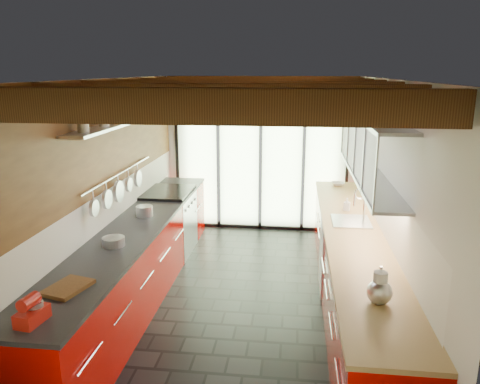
{
  "coord_description": "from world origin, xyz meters",
  "views": [
    {
      "loc": [
        0.58,
        -5.09,
        2.69
      ],
      "look_at": [
        -0.07,
        0.4,
        1.25
      ],
      "focal_mm": 35.0,
      "sensor_mm": 36.0,
      "label": 1
    }
  ],
  "objects": [
    {
      "name": "left_counter",
      "position": [
        -1.28,
        0.0,
        0.46
      ],
      "size": [
        0.68,
        5.0,
        0.92
      ],
      "color": "#B50600",
      "rests_on": "ground"
    },
    {
      "name": "sink_assembly",
      "position": [
        1.29,
        0.4,
        0.96
      ],
      "size": [
        0.45,
        0.52,
        0.43
      ],
      "color": "silver",
      "rests_on": "right_counter"
    },
    {
      "name": "right_counter",
      "position": [
        1.27,
        0.0,
        0.46
      ],
      "size": [
        0.68,
        5.0,
        0.92
      ],
      "color": "#B50600",
      "rests_on": "ground"
    },
    {
      "name": "bowl",
      "position": [
        1.27,
        2.25,
        0.95
      ],
      "size": [
        0.23,
        0.23,
        0.05
      ],
      "primitive_type": "imported",
      "rotation": [
        0.0,
        0.0,
        0.1
      ],
      "color": "silver",
      "rests_on": "right_counter"
    },
    {
      "name": "pot_large",
      "position": [
        -1.27,
        0.32,
        0.99
      ],
      "size": [
        0.21,
        0.21,
        0.13
      ],
      "primitive_type": "cylinder",
      "rotation": [
        0.0,
        0.0,
        -0.04
      ],
      "color": "silver",
      "rests_on": "left_counter"
    },
    {
      "name": "ground",
      "position": [
        0.0,
        0.0,
        0.0
      ],
      "size": [
        5.5,
        5.5,
        0.0
      ],
      "primitive_type": "plane",
      "color": "black",
      "rests_on": "ground"
    },
    {
      "name": "range_stove",
      "position": [
        -1.28,
        1.45,
        0.47
      ],
      "size": [
        0.66,
        0.9,
        0.97
      ],
      "color": "silver",
      "rests_on": "ground"
    },
    {
      "name": "soap_bottle",
      "position": [
        1.27,
        0.87,
        1.0
      ],
      "size": [
        0.1,
        0.1,
        0.17
      ],
      "primitive_type": "imported",
      "rotation": [
        0.0,
        0.0,
        -0.32
      ],
      "color": "silver",
      "rests_on": "right_counter"
    },
    {
      "name": "ceiling_beams",
      "position": [
        -0.0,
        0.38,
        2.46
      ],
      "size": [
        3.14,
        5.06,
        4.9
      ],
      "color": "#593316",
      "rests_on": "ground"
    },
    {
      "name": "stand_mixer",
      "position": [
        -1.27,
        -2.24,
        1.01
      ],
      "size": [
        0.17,
        0.26,
        0.22
      ],
      "color": "red",
      "rests_on": "left_counter"
    },
    {
      "name": "upper_cabinets_right",
      "position": [
        1.43,
        0.3,
        1.85
      ],
      "size": [
        0.34,
        3.0,
        3.0
      ],
      "color": "silver",
      "rests_on": "ground"
    },
    {
      "name": "pot_small",
      "position": [
        -1.27,
        -0.7,
        0.96
      ],
      "size": [
        0.28,
        0.28,
        0.09
      ],
      "primitive_type": "cylinder",
      "rotation": [
        0.0,
        0.0,
        0.23
      ],
      "color": "silver",
      "rests_on": "left_counter"
    },
    {
      "name": "glass_door",
      "position": [
        0.0,
        2.69,
        1.66
      ],
      "size": [
        2.95,
        0.1,
        2.9
      ],
      "color": "#C6EAAD",
      "rests_on": "ground"
    },
    {
      "name": "kettle",
      "position": [
        1.27,
        -1.64,
        1.02
      ],
      "size": [
        0.22,
        0.26,
        0.24
      ],
      "color": "silver",
      "rests_on": "right_counter"
    },
    {
      "name": "paper_towel",
      "position": [
        1.27,
        -1.64,
        1.05
      ],
      "size": [
        0.13,
        0.13,
        0.3
      ],
      "color": "white",
      "rests_on": "right_counter"
    },
    {
      "name": "cutting_board",
      "position": [
        -1.27,
        -1.71,
        0.94
      ],
      "size": [
        0.36,
        0.44,
        0.03
      ],
      "primitive_type": "cube",
      "rotation": [
        0.0,
        0.0,
        -0.25
      ],
      "color": "brown",
      "rests_on": "left_counter"
    },
    {
      "name": "room_shell",
      "position": [
        0.0,
        0.0,
        1.65
      ],
      "size": [
        5.5,
        5.5,
        5.5
      ],
      "color": "silver",
      "rests_on": "ground"
    },
    {
      "name": "left_wall_fixtures",
      "position": [
        -1.47,
        0.18,
        1.85
      ],
      "size": [
        0.28,
        2.6,
        0.96
      ],
      "color": "silver",
      "rests_on": "ground"
    }
  ]
}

